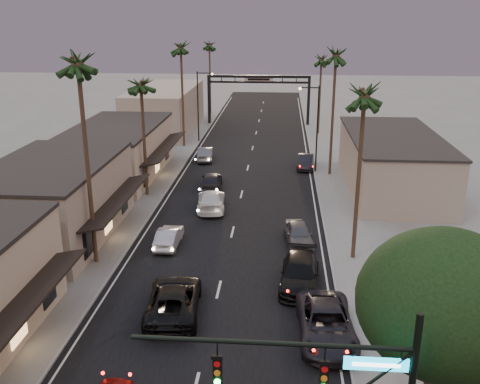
% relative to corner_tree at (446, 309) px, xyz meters
% --- Properties ---
extents(ground, '(200.00, 200.00, 0.00)m').
position_rel_corner_tree_xyz_m(ground, '(-9.48, 32.55, -5.98)').
color(ground, slate).
rests_on(ground, ground).
extents(road, '(14.00, 120.00, 0.02)m').
position_rel_corner_tree_xyz_m(road, '(-9.48, 37.55, -5.97)').
color(road, black).
rests_on(road, ground).
extents(sidewalk_left, '(5.00, 92.00, 0.12)m').
position_rel_corner_tree_xyz_m(sidewalk_left, '(-18.98, 44.55, -5.92)').
color(sidewalk_left, slate).
rests_on(sidewalk_left, ground).
extents(sidewalk_right, '(5.00, 92.00, 0.12)m').
position_rel_corner_tree_xyz_m(sidewalk_right, '(0.02, 44.55, -5.92)').
color(sidewalk_right, slate).
rests_on(sidewalk_right, ground).
extents(storefront_mid, '(8.00, 14.00, 5.50)m').
position_rel_corner_tree_xyz_m(storefront_mid, '(-22.48, 18.55, -3.23)').
color(storefront_mid, gray).
rests_on(storefront_mid, ground).
extents(storefront_far, '(8.00, 16.00, 5.00)m').
position_rel_corner_tree_xyz_m(storefront_far, '(-22.48, 34.55, -3.48)').
color(storefront_far, '#B8A48D').
rests_on(storefront_far, ground).
extents(storefront_dist, '(8.00, 20.00, 6.00)m').
position_rel_corner_tree_xyz_m(storefront_dist, '(-22.48, 57.55, -2.98)').
color(storefront_dist, gray).
rests_on(storefront_dist, ground).
extents(building_right, '(8.00, 18.00, 5.00)m').
position_rel_corner_tree_xyz_m(building_right, '(4.52, 32.55, -3.48)').
color(building_right, gray).
rests_on(building_right, ground).
extents(corner_tree, '(6.20, 6.20, 8.80)m').
position_rel_corner_tree_xyz_m(corner_tree, '(0.00, 0.00, 0.00)').
color(corner_tree, '#38281C').
rests_on(corner_tree, ground).
extents(arch, '(15.20, 0.40, 7.27)m').
position_rel_corner_tree_xyz_m(arch, '(-9.48, 62.55, -0.45)').
color(arch, black).
rests_on(arch, ground).
extents(streetlight_right, '(2.13, 0.30, 9.00)m').
position_rel_corner_tree_xyz_m(streetlight_right, '(-2.56, 37.55, -0.65)').
color(streetlight_right, black).
rests_on(streetlight_right, ground).
extents(streetlight_left, '(2.13, 0.30, 9.00)m').
position_rel_corner_tree_xyz_m(streetlight_left, '(-16.40, 50.55, -0.65)').
color(streetlight_left, black).
rests_on(streetlight_left, ground).
extents(palm_lb, '(3.20, 3.20, 15.20)m').
position_rel_corner_tree_xyz_m(palm_lb, '(-18.08, 14.55, 7.41)').
color(palm_lb, '#38281C').
rests_on(palm_lb, ground).
extents(palm_lc, '(3.20, 3.20, 12.20)m').
position_rel_corner_tree_xyz_m(palm_lc, '(-18.08, 28.55, 4.49)').
color(palm_lc, '#38281C').
rests_on(palm_lc, ground).
extents(palm_ld, '(3.20, 3.20, 14.20)m').
position_rel_corner_tree_xyz_m(palm_ld, '(-18.08, 47.55, 6.44)').
color(palm_ld, '#38281C').
rests_on(palm_ld, ground).
extents(palm_ra, '(3.20, 3.20, 13.20)m').
position_rel_corner_tree_xyz_m(palm_ra, '(-0.88, 16.55, 5.46)').
color(palm_ra, '#38281C').
rests_on(palm_ra, ground).
extents(palm_rb, '(3.20, 3.20, 14.20)m').
position_rel_corner_tree_xyz_m(palm_rb, '(-0.88, 36.55, 6.44)').
color(palm_rb, '#38281C').
rests_on(palm_rb, ground).
extents(palm_rc, '(3.20, 3.20, 12.20)m').
position_rel_corner_tree_xyz_m(palm_rc, '(-0.88, 56.55, 4.49)').
color(palm_rc, '#38281C').
rests_on(palm_rc, ground).
extents(palm_far, '(3.20, 3.20, 13.20)m').
position_rel_corner_tree_xyz_m(palm_far, '(-17.78, 70.55, 5.46)').
color(palm_far, '#38281C').
rests_on(palm_far, ground).
extents(oncoming_pickup, '(3.34, 6.31, 1.69)m').
position_rel_corner_tree_xyz_m(oncoming_pickup, '(-11.64, 8.76, -5.13)').
color(oncoming_pickup, black).
rests_on(oncoming_pickup, ground).
extents(oncoming_silver, '(1.46, 4.15, 1.36)m').
position_rel_corner_tree_xyz_m(oncoming_silver, '(-13.78, 17.71, -5.30)').
color(oncoming_silver, '#A2A2A8').
rests_on(oncoming_silver, ground).
extents(oncoming_white, '(2.84, 5.77, 1.61)m').
position_rel_corner_tree_xyz_m(oncoming_white, '(-11.75, 25.48, -5.17)').
color(oncoming_white, silver).
rests_on(oncoming_white, ground).
extents(oncoming_dgrey, '(2.23, 4.93, 1.64)m').
position_rel_corner_tree_xyz_m(oncoming_dgrey, '(-12.44, 30.98, -5.16)').
color(oncoming_dgrey, black).
rests_on(oncoming_dgrey, ground).
extents(oncoming_grey_far, '(2.19, 4.82, 1.53)m').
position_rel_corner_tree_xyz_m(oncoming_grey_far, '(-14.54, 41.33, -5.21)').
color(oncoming_grey_far, '#535459').
rests_on(oncoming_grey_far, ground).
extents(curbside_near, '(3.04, 6.16, 1.68)m').
position_rel_corner_tree_xyz_m(curbside_near, '(-3.41, 6.97, -5.14)').
color(curbside_near, black).
rests_on(curbside_near, ground).
extents(curbside_black, '(2.71, 5.78, 1.63)m').
position_rel_corner_tree_xyz_m(curbside_black, '(-4.61, 12.47, -5.16)').
color(curbside_black, black).
rests_on(curbside_black, ground).
extents(curbside_grey, '(2.37, 4.69, 1.53)m').
position_rel_corner_tree_xyz_m(curbside_grey, '(-4.53, 18.74, -5.21)').
color(curbside_grey, '#49494E').
rests_on(curbside_grey, ground).
extents(curbside_far, '(2.02, 4.55, 1.45)m').
position_rel_corner_tree_xyz_m(curbside_far, '(-3.28, 38.91, -5.25)').
color(curbside_far, black).
rests_on(curbside_far, ground).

